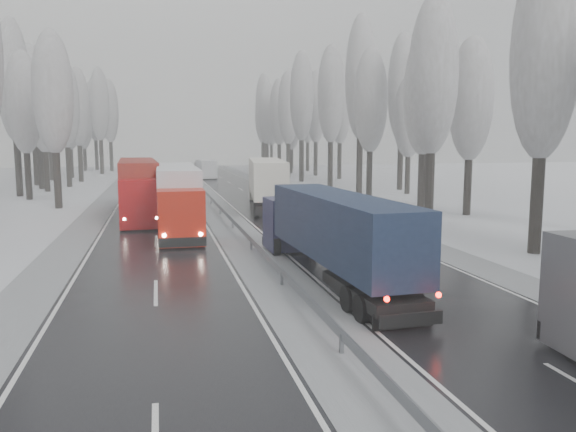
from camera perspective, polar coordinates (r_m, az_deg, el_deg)
name	(u,v)px	position (r m, az deg, el deg)	size (l,w,h in m)	color
ground	(399,421)	(13.41, 11.22, -19.73)	(260.00, 260.00, 0.00)	silver
carriageway_right	(298,222)	(42.53, 1.03, -0.63)	(7.50, 200.00, 0.03)	black
carriageway_left	(156,227)	(41.27, -13.26, -1.09)	(7.50, 200.00, 0.03)	black
median_slush	(229,224)	(41.57, -6.01, -0.86)	(3.00, 200.00, 0.04)	#95989C
shoulder_right	(360,220)	(43.99, 7.29, -0.41)	(2.40, 200.00, 0.04)	#95989C
shoulder_left	(83,229)	(41.59, -20.09, -1.28)	(2.40, 200.00, 0.04)	#95989C
median_guardrail	(229,217)	(41.48, -6.02, -0.07)	(0.12, 200.00, 0.76)	slate
tree_16	(545,54)	(33.54, 24.69, 14.73)	(3.60, 3.60, 16.53)	black
tree_18	(433,77)	(42.84, 14.53, 13.52)	(3.60, 3.60, 16.58)	black
tree_19	(471,100)	(48.89, 18.12, 11.12)	(3.60, 3.60, 14.57)	black
tree_20	(424,95)	(51.54, 13.66, 11.89)	(3.60, 3.60, 15.71)	black
tree_21	(427,78)	(56.26, 13.93, 13.41)	(3.60, 3.60, 18.62)	black
tree_22	(371,101)	(60.71, 8.40, 11.44)	(3.60, 3.60, 15.86)	black
tree_23	(409,118)	(66.78, 12.19, 9.73)	(3.60, 3.60, 13.55)	black
tree_24	(361,78)	(66.32, 7.41, 13.69)	(3.60, 3.60, 20.49)	black
tree_25	(402,89)	(72.57, 11.52, 12.54)	(3.60, 3.60, 19.44)	black
tree_26	(331,95)	(75.78, 4.38, 12.14)	(3.60, 3.60, 18.78)	black
tree_27	(371,104)	(81.86, 8.39, 11.22)	(3.60, 3.60, 17.62)	black
tree_28	(302,97)	(85.73, 1.40, 11.99)	(3.60, 3.60, 19.62)	black
tree_29	(340,106)	(91.57, 5.31, 11.08)	(3.60, 3.60, 18.11)	black
tree_30	(288,108)	(95.15, 0.03, 10.89)	(3.60, 3.60, 17.86)	black
tree_31	(316,107)	(100.53, 2.85, 10.96)	(3.60, 3.60, 18.58)	black
tree_32	(279,113)	(102.47, -0.90, 10.46)	(3.60, 3.60, 17.33)	black
tree_33	(291,124)	(106.99, 0.31, 9.32)	(3.60, 3.60, 14.33)	black
tree_34	(267,113)	(109.25, -2.17, 10.38)	(3.60, 3.60, 17.63)	black
tree_35	(308,113)	(115.24, 2.02, 10.44)	(3.60, 3.60, 18.25)	black
tree_36	(264,108)	(119.24, -2.47, 10.95)	(3.60, 3.60, 20.23)	black
tree_37	(292,120)	(124.49, 0.40, 9.68)	(3.60, 3.60, 16.37)	black
tree_38	(263,117)	(129.85, -2.59, 10.04)	(3.60, 3.60, 17.97)	black
tree_39	(271,122)	(134.27, -1.71, 9.48)	(3.60, 3.60, 16.19)	black
tree_62	(53,93)	(55.42, -22.79, 11.43)	(3.60, 3.60, 16.04)	black
tree_64	(24,104)	(65.00, -25.26, 10.30)	(3.60, 3.60, 15.42)	black
tree_65	(13,81)	(69.47, -26.16, 12.17)	(3.60, 3.60, 19.48)	black
tree_66	(43,110)	(74.42, -23.62, 9.87)	(3.60, 3.60, 15.23)	black
tree_67	(37,102)	(78.66, -24.14, 10.55)	(3.60, 3.60, 17.09)	black
tree_68	(66,106)	(80.88, -21.66, 10.38)	(3.60, 3.60, 16.65)	black
tree_69	(32,94)	(85.74, -24.58, 11.19)	(3.60, 3.60, 19.35)	black
tree_70	(78,108)	(90.84, -20.57, 10.25)	(3.60, 3.60, 17.09)	black
tree_71	(48,98)	(95.58, -23.19, 10.93)	(3.60, 3.60, 19.61)	black
tree_72	(69,119)	(100.38, -21.34, 9.20)	(3.60, 3.60, 15.11)	black
tree_73	(54,111)	(104.82, -22.65, 9.78)	(3.60, 3.60, 17.22)	black
tree_74	(99,105)	(110.79, -18.62, 10.64)	(3.60, 3.60, 19.68)	black
tree_75	(51,109)	(115.88, -22.97, 9.94)	(3.60, 3.60, 18.60)	black
tree_76	(109,112)	(120.01, -17.68, 10.07)	(3.60, 3.60, 18.55)	black
tree_77	(83,126)	(124.43, -20.09, 8.62)	(3.60, 3.60, 14.32)	black
tree_78	(94,110)	(126.90, -19.07, 10.15)	(3.60, 3.60, 19.55)	black
tree_79	(83,118)	(131.11, -20.08, 9.32)	(3.60, 3.60, 17.07)	black
truck_blue_box	(329,229)	(24.89, 4.22, -1.32)	(3.07, 15.23, 3.88)	#1A1B41
truck_cream_box	(266,180)	(51.38, -2.25, 3.69)	(5.01, 17.53, 4.46)	#B1AD9C
box_truck_distant	(205,169)	(93.35, -8.39, 4.75)	(3.15, 8.32, 3.04)	silver
truck_red_white	(177,193)	(39.86, -11.17, 2.32)	(2.78, 17.00, 4.35)	red
truck_red_red	(138,184)	(46.98, -14.98, 3.15)	(3.57, 17.94, 4.57)	#AF0A0C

